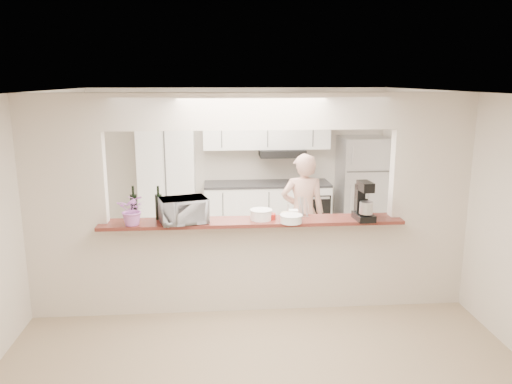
{
  "coord_description": "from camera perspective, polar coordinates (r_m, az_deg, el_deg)",
  "views": [
    {
      "loc": [
        -0.39,
        -5.44,
        2.64
      ],
      "look_at": [
        0.07,
        0.3,
        1.33
      ],
      "focal_mm": 35.0,
      "sensor_mm": 36.0,
      "label": 1
    }
  ],
  "objects": [
    {
      "name": "flower_right",
      "position": [
        5.9,
        12.18,
        -0.76
      ],
      "size": [
        0.25,
        0.25,
        0.39
      ],
      "primitive_type": "imported",
      "rotation": [
        0.0,
        0.0,
        0.17
      ],
      "color": "#D773D5",
      "rests_on": "bar_counter"
    },
    {
      "name": "tile_overlay",
      "position": [
        7.48,
        -1.32,
        -7.83
      ],
      "size": [
        5.0,
        2.9,
        0.01
      ],
      "primitive_type": "cube",
      "color": "silver",
      "rests_on": "floor"
    },
    {
      "name": "serving_bowls",
      "position": [
        5.69,
        -7.56,
        -1.99
      ],
      "size": [
        0.34,
        0.34,
        0.22
      ],
      "primitive_type": "imported",
      "rotation": [
        0.0,
        0.0,
        0.14
      ],
      "color": "silver",
      "rests_on": "bar_counter"
    },
    {
      "name": "flower_left",
      "position": [
        5.54,
        -13.89,
        -1.95
      ],
      "size": [
        0.34,
        0.3,
        0.35
      ],
      "primitive_type": "imported",
      "rotation": [
        0.0,
        0.0,
        -0.11
      ],
      "color": "#D872CB",
      "rests_on": "bar_counter"
    },
    {
      "name": "utensil_caddy",
      "position": [
        5.76,
        4.81,
        -1.87
      ],
      "size": [
        0.26,
        0.17,
        0.23
      ],
      "color": "silver",
      "rests_on": "bar_counter"
    },
    {
      "name": "stand_mixer",
      "position": [
        5.72,
        12.22,
        -1.18
      ],
      "size": [
        0.21,
        0.32,
        0.44
      ],
      "color": "black",
      "rests_on": "bar_counter"
    },
    {
      "name": "red_bowl",
      "position": [
        5.65,
        1.58,
        -2.8
      ],
      "size": [
        0.13,
        0.13,
        0.06
      ],
      "primitive_type": "cylinder",
      "color": "maroon",
      "rests_on": "bar_counter"
    },
    {
      "name": "kitchen_cabinets",
      "position": [
        8.34,
        -3.1,
        1.25
      ],
      "size": [
        3.15,
        0.62,
        2.25
      ],
      "color": "white",
      "rests_on": "floor"
    },
    {
      "name": "wine_bottle_b",
      "position": [
        5.76,
        -13.79,
        -1.62
      ],
      "size": [
        0.08,
        0.08,
        0.39
      ],
      "color": "black",
      "rests_on": "bar_counter"
    },
    {
      "name": "bar_counter",
      "position": [
        5.83,
        -0.45,
        -7.94
      ],
      "size": [
        3.4,
        0.38,
        1.09
      ],
      "color": "beige",
      "rests_on": "floor"
    },
    {
      "name": "person",
      "position": [
        6.9,
        5.37,
        -2.48
      ],
      "size": [
        0.62,
        0.42,
        1.66
      ],
      "primitive_type": "imported",
      "rotation": [
        0.0,
        0.0,
        3.1
      ],
      "color": "tan",
      "rests_on": "floor"
    },
    {
      "name": "tan_bowl",
      "position": [
        5.68,
        3.59,
        -2.71
      ],
      "size": [
        0.15,
        0.15,
        0.07
      ],
      "primitive_type": "cylinder",
      "color": "tan",
      "rests_on": "bar_counter"
    },
    {
      "name": "partition",
      "position": [
        5.58,
        -0.47,
        0.82
      ],
      "size": [
        5.0,
        0.15,
        2.5
      ],
      "color": "beige",
      "rests_on": "floor"
    },
    {
      "name": "wine_bottle_a",
      "position": [
        5.73,
        -11.06,
        -1.6
      ],
      "size": [
        0.08,
        0.08,
        0.38
      ],
      "color": "black",
      "rests_on": "bar_counter"
    },
    {
      "name": "floor",
      "position": [
        6.06,
        -0.44,
        -13.02
      ],
      "size": [
        6.0,
        6.0,
        0.0
      ],
      "primitive_type": "plane",
      "color": "gray",
      "rests_on": "ground"
    },
    {
      "name": "plate_stack_a",
      "position": [
        5.62,
        0.58,
        -2.59
      ],
      "size": [
        0.25,
        0.25,
        0.12
      ],
      "color": "white",
      "rests_on": "bar_counter"
    },
    {
      "name": "toaster_oven",
      "position": [
        5.54,
        -8.29,
        -2.1
      ],
      "size": [
        0.58,
        0.47,
        0.28
      ],
      "primitive_type": "imported",
      "rotation": [
        0.0,
        0.0,
        0.28
      ],
      "color": "#B6B5BA",
      "rests_on": "bar_counter"
    },
    {
      "name": "refrigerator",
      "position": [
        8.64,
        11.92,
        0.56
      ],
      "size": [
        0.75,
        0.7,
        1.7
      ],
      "primitive_type": "cube",
      "color": "#B9BABF",
      "rests_on": "floor"
    },
    {
      "name": "plate_stack_b",
      "position": [
        5.52,
        4.03,
        -3.05
      ],
      "size": [
        0.25,
        0.25,
        0.09
      ],
      "color": "white",
      "rests_on": "bar_counter"
    }
  ]
}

